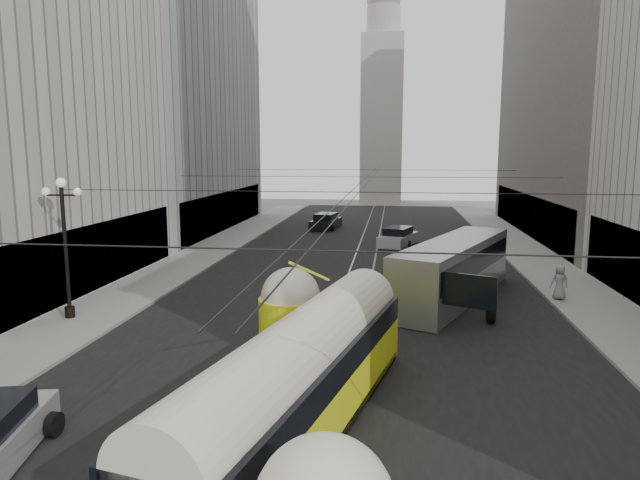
# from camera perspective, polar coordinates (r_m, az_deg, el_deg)

# --- Properties ---
(road) EXTENTS (20.00, 85.00, 0.02)m
(road) POSITION_cam_1_polar(r_m,az_deg,el_deg) (38.87, 4.30, -2.53)
(road) COLOR black
(road) RESTS_ON ground
(sidewalk_left) EXTENTS (4.00, 72.00, 0.15)m
(sidewalk_left) POSITION_cam_1_polar(r_m,az_deg,el_deg) (44.50, -11.06, -1.11)
(sidewalk_left) COLOR gray
(sidewalk_left) RESTS_ON ground
(sidewalk_right) EXTENTS (4.00, 72.00, 0.15)m
(sidewalk_right) POSITION_cam_1_polar(r_m,az_deg,el_deg) (43.40, 20.60, -1.77)
(sidewalk_right) COLOR gray
(sidewalk_right) RESTS_ON ground
(rail_left) EXTENTS (0.12, 85.00, 0.04)m
(rail_left) POSITION_cam_1_polar(r_m,az_deg,el_deg) (38.91, 3.20, -2.50)
(rail_left) COLOR gray
(rail_left) RESTS_ON ground
(rail_right) EXTENTS (0.12, 85.00, 0.04)m
(rail_right) POSITION_cam_1_polar(r_m,az_deg,el_deg) (38.83, 5.41, -2.55)
(rail_right) COLOR gray
(rail_right) RESTS_ON ground
(building_left_far) EXTENTS (12.60, 28.60, 28.60)m
(building_left_far) POSITION_cam_1_polar(r_m,az_deg,el_deg) (58.27, -15.37, 15.13)
(building_left_far) COLOR #999999
(building_left_far) RESTS_ON ground
(building_right_far) EXTENTS (12.60, 32.60, 32.60)m
(building_right_far) POSITION_cam_1_polar(r_m,az_deg,el_deg) (57.13, 26.88, 16.66)
(building_right_far) COLOR #514C47
(building_right_far) RESTS_ON ground
(distant_tower) EXTENTS (6.00, 6.00, 31.36)m
(distant_tower) POSITION_cam_1_polar(r_m,az_deg,el_deg) (85.88, 6.23, 13.73)
(distant_tower) COLOR #B2AFA8
(distant_tower) RESTS_ON ground
(lamppost_left_mid) EXTENTS (1.86, 0.44, 6.37)m
(lamppost_left_mid) POSITION_cam_1_polar(r_m,az_deg,el_deg) (27.99, -24.15, 0.02)
(lamppost_left_mid) COLOR black
(lamppost_left_mid) RESTS_ON sidewalk_left
(catenary) EXTENTS (25.00, 72.00, 0.23)m
(catenary) POSITION_cam_1_polar(r_m,az_deg,el_deg) (37.13, 4.51, 6.09)
(catenary) COLOR black
(catenary) RESTS_ON ground
(streetcar) EXTENTS (5.29, 15.17, 3.38)m
(streetcar) POSITION_cam_1_polar(r_m,az_deg,el_deg) (15.78, -1.97, -13.61)
(streetcar) COLOR #F3FF16
(streetcar) RESTS_ON ground
(city_bus) EXTENTS (7.15, 12.64, 3.10)m
(city_bus) POSITION_cam_1_polar(r_m,az_deg,el_deg) (30.44, 13.25, -2.69)
(city_bus) COLOR gray
(city_bus) RESTS_ON ground
(sedan_white_far) EXTENTS (3.42, 5.26, 1.54)m
(sedan_white_far) POSITION_cam_1_polar(r_m,az_deg,el_deg) (46.93, 7.80, 0.26)
(sedan_white_far) COLOR silver
(sedan_white_far) RESTS_ON ground
(sedan_dark_far) EXTENTS (2.83, 5.21, 1.56)m
(sedan_dark_far) POSITION_cam_1_polar(r_m,az_deg,el_deg) (56.64, 0.59, 1.83)
(sedan_dark_far) COLOR black
(sedan_dark_far) RESTS_ON ground
(pedestrian_sidewalk_right) EXTENTS (0.93, 0.62, 1.81)m
(pedestrian_sidewalk_right) POSITION_cam_1_polar(r_m,az_deg,el_deg) (31.66, 22.83, -3.90)
(pedestrian_sidewalk_right) COLOR gray
(pedestrian_sidewalk_right) RESTS_ON sidewalk_right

